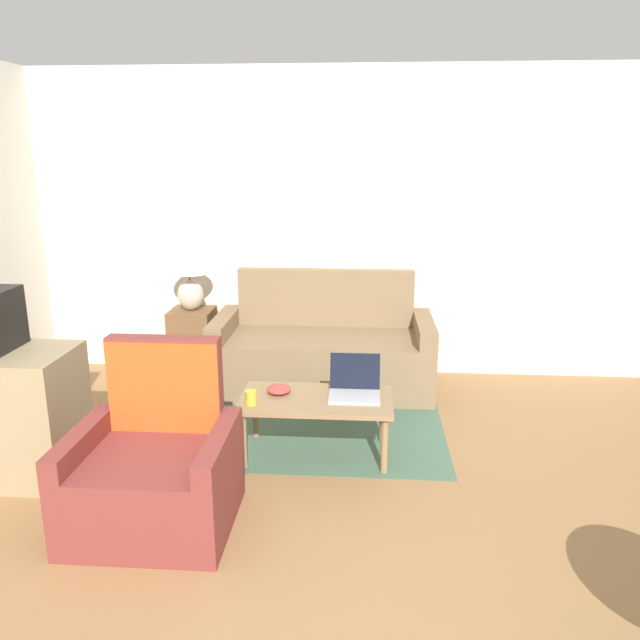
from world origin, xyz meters
TOP-DOWN VIEW (x-y plane):
  - wall_back at (-0.00, 3.80)m, footprint 5.85×0.06m
  - rug at (0.13, 2.73)m, footprint 1.75×1.76m
  - couch at (0.10, 3.38)m, footprint 1.78×0.80m
  - armchair at (-0.65, 1.34)m, footprint 0.82×0.71m
  - side_table at (-1.05, 3.52)m, footprint 0.36×0.36m
  - table_lamp at (-1.05, 3.52)m, footprint 0.35×0.35m
  - coffee_table at (0.13, 2.14)m, footprint 0.97×0.53m
  - laptop at (0.38, 2.20)m, footprint 0.33×0.30m
  - cup_navy at (-0.26, 2.00)m, footprint 0.07×0.07m
  - snack_bowl at (-0.11, 2.20)m, footprint 0.16×0.16m

SIDE VIEW (x-z plane):
  - rug at x=0.13m, z-range 0.00..0.01m
  - armchair at x=-0.65m, z-range -0.20..0.75m
  - couch at x=0.10m, z-range -0.18..0.76m
  - side_table at x=-1.05m, z-range 0.00..0.61m
  - coffee_table at x=0.13m, z-range 0.15..0.55m
  - snack_bowl at x=-0.11m, z-range 0.39..0.45m
  - cup_navy at x=-0.26m, z-range 0.39..0.48m
  - laptop at x=0.38m, z-range 0.33..0.57m
  - table_lamp at x=-1.05m, z-range 0.67..1.20m
  - wall_back at x=0.00m, z-range 0.01..2.61m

